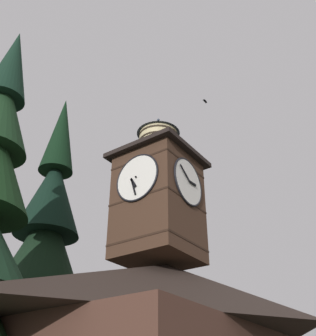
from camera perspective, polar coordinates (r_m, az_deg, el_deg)
clock_tower at (r=21.12m, az=0.07°, el=-3.72°), size 4.27×4.27×8.59m
pine_tree_behind at (r=22.34m, az=-16.40°, el=-14.76°), size 6.62×6.62×19.17m
moon at (r=53.30m, az=-16.23°, el=-18.24°), size 1.68×1.68×1.68m
flying_bird_high at (r=30.04m, az=6.64°, el=9.38°), size 0.45×0.19×0.11m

